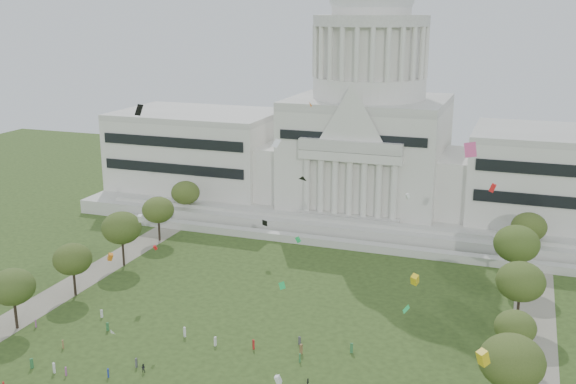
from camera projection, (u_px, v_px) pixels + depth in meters
capitol at (367, 140)px, 195.55m from camera, size 160.00×64.50×91.30m
path_left at (48, 300)px, 140.93m from camera, size 8.00×160.00×0.04m
path_right at (534, 382)px, 109.82m from camera, size 8.00×160.00×0.04m
row_tree_l_2 at (13, 287)px, 126.21m from camera, size 8.42×8.42×11.97m
row_tree_r_2 at (512, 362)px, 97.12m from camera, size 9.55×9.55×13.58m
row_tree_l_3 at (72, 259)px, 141.09m from camera, size 8.12×8.12×11.55m
row_tree_r_3 at (515, 327)px, 113.22m from camera, size 7.01×7.01×9.98m
row_tree_l_4 at (122, 228)px, 157.60m from camera, size 9.29×9.29×13.21m
row_tree_r_4 at (521, 282)px, 126.67m from camera, size 9.19×9.19×13.06m
row_tree_l_5 at (158, 210)px, 175.12m from camera, size 8.33×8.33×11.85m
row_tree_r_5 at (517, 244)px, 145.24m from camera, size 9.82×9.82×13.96m
row_tree_l_6 at (185, 193)px, 192.18m from camera, size 8.19×8.19×11.64m
row_tree_r_6 at (529, 227)px, 161.11m from camera, size 8.42×8.42×11.97m
person_8 at (143, 368)px, 112.72m from camera, size 0.80×0.58×1.51m
person_10 at (308, 382)px, 108.58m from camera, size 0.48×0.81×1.33m
distant_crowd at (165, 361)px, 114.76m from camera, size 67.29×35.67×1.91m
kite_swarm at (229, 240)px, 98.87m from camera, size 85.88×102.33×62.45m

